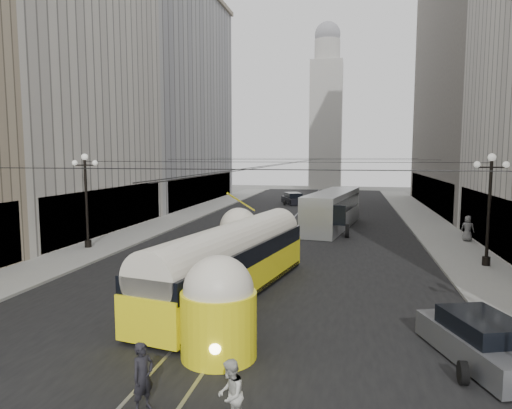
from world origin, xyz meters
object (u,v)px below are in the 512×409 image
at_px(pedestrian_crossing_a, 143,377).
at_px(pedestrian_crossing_b, 230,395).
at_px(city_bus, 333,208).
at_px(pedestrian_sidewalk_right, 468,228).
at_px(streetcar, 232,260).
at_px(sedan_grey, 481,341).

distance_m(pedestrian_crossing_a, pedestrian_crossing_b, 2.38).
relative_size(city_bus, pedestrian_crossing_a, 7.38).
bearing_deg(pedestrian_crossing_a, pedestrian_sidewalk_right, -3.27).
bearing_deg(pedestrian_crossing_a, pedestrian_crossing_b, -73.06).
distance_m(streetcar, pedestrian_sidewalk_right, 20.80).
xyz_separation_m(city_bus, sedan_grey, (5.61, -25.34, -1.10)).
bearing_deg(pedestrian_sidewalk_right, pedestrian_crossing_b, 85.10).
bearing_deg(sedan_grey, pedestrian_crossing_b, -143.64).
bearing_deg(city_bus, sedan_grey, -77.52).
bearing_deg(pedestrian_crossing_a, streetcar, 26.16).
relative_size(streetcar, pedestrian_crossing_b, 8.98).
xyz_separation_m(sedan_grey, pedestrian_crossing_b, (-6.75, -4.97, 0.17)).
xyz_separation_m(streetcar, sedan_grey, (9.34, -4.99, -0.97)).
bearing_deg(streetcar, sedan_grey, -28.09).
bearing_deg(pedestrian_sidewalk_right, city_bus, -6.75).
height_order(streetcar, pedestrian_sidewalk_right, streetcar).
bearing_deg(streetcar, pedestrian_sidewalk_right, 48.77).
height_order(sedan_grey, pedestrian_crossing_a, pedestrian_crossing_a).
distance_m(streetcar, pedestrian_crossing_a, 9.66).
height_order(pedestrian_crossing_a, pedestrian_sidewalk_right, pedestrian_sidewalk_right).
relative_size(sedan_grey, pedestrian_sidewalk_right, 2.71).
distance_m(city_bus, pedestrian_sidewalk_right, 11.05).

